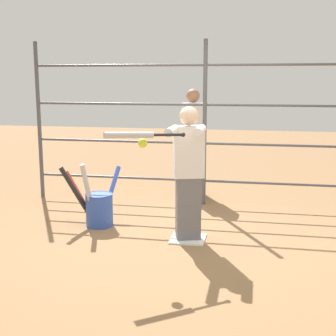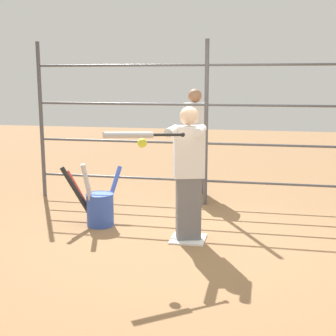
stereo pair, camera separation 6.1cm
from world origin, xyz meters
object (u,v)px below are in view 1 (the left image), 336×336
(batter, at_px, (188,170))
(bat_bucket, at_px, (98,207))
(bystander_behind_fence, at_px, (193,140))
(baseball_bat_swinging, at_px, (136,135))
(softball_in_flight, at_px, (143,143))

(batter, distance_m, bat_bucket, 1.40)
(bat_bucket, bearing_deg, bystander_behind_fence, -115.95)
(batter, bearing_deg, bystander_behind_fence, -83.37)
(batter, bearing_deg, baseball_bat_swinging, 58.34)
(batter, bearing_deg, softball_in_flight, 58.00)
(softball_in_flight, xyz_separation_m, bystander_behind_fence, (-0.11, -2.90, -0.34))
(softball_in_flight, relative_size, bystander_behind_fence, 0.06)
(softball_in_flight, bearing_deg, bystander_behind_fence, -92.27)
(baseball_bat_swinging, relative_size, bystander_behind_fence, 0.44)
(batter, height_order, bat_bucket, batter)
(bat_bucket, relative_size, bystander_behind_fence, 0.52)
(baseball_bat_swinging, bearing_deg, batter, -121.66)
(baseball_bat_swinging, xyz_separation_m, bystander_behind_fence, (-0.16, -2.99, -0.43))
(baseball_bat_swinging, distance_m, bystander_behind_fence, 3.02)
(baseball_bat_swinging, height_order, bat_bucket, baseball_bat_swinging)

